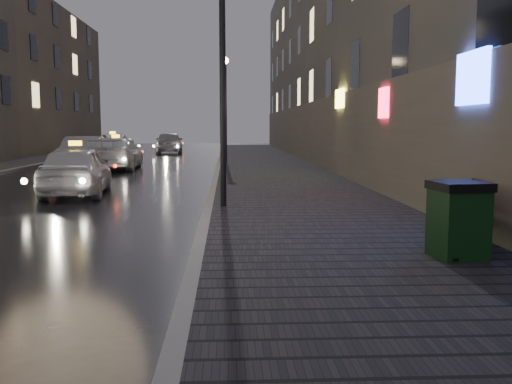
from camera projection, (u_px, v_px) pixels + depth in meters
The scene contains 16 objects.
ground at pixel (73, 285), 7.17m from camera, with size 120.00×120.00×0.00m, color black.
sidewalk at pixel (267, 165), 28.19m from camera, with size 4.60×58.00×0.15m, color black.
curb at pixel (219, 165), 28.07m from camera, with size 0.20×58.00×0.15m, color slate.
sidewalk_far at pixel (8, 166), 27.57m from camera, with size 2.40×58.00×0.15m, color black.
curb_far at pixel (35, 166), 27.63m from camera, with size 0.20×58.00×0.15m, color slate.
building_near at pixel (320, 44), 31.57m from camera, with size 1.80×50.00×13.00m, color #605B54.
building_far_c at pixel (30, 81), 44.57m from camera, with size 6.00×22.00×11.00m, color #6B6051.
lamp_near at pixel (223, 59), 12.81m from camera, with size 0.36×0.36×5.28m.
lamp_far at pixel (225, 96), 28.69m from camera, with size 0.36×0.36×5.28m.
bench at pixel (465, 211), 9.06m from camera, with size 1.28×2.01×0.97m.
trash_bin at pixel (458, 219), 7.94m from camera, with size 0.79×0.79×1.07m.
taxi_near at pixel (76, 171), 16.38m from camera, with size 1.69×4.21×1.43m, color silver.
car_left_mid at pixel (83, 153), 26.43m from camera, with size 1.60×4.59×1.51m, color #A3A2AA.
taxi_mid at pixel (116, 154), 26.29m from camera, with size 2.05×5.05×1.46m, color white.
taxi_far at pixel (113, 146), 36.35m from camera, with size 2.52×5.47×1.52m, color silver.
car_far at pixel (169, 142), 41.57m from camera, with size 1.91×4.74×1.61m, color #A1A1A9.
Camera 1 is at (1.96, -7.09, 1.98)m, focal length 40.00 mm.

